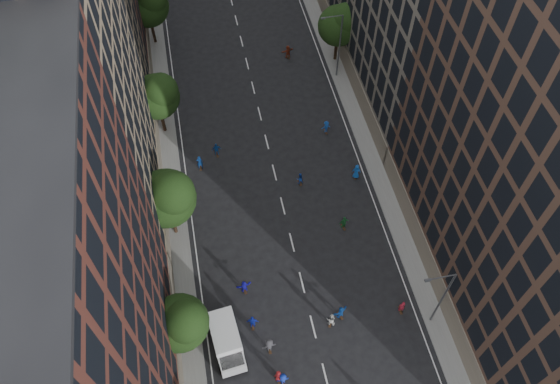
{
  "coord_description": "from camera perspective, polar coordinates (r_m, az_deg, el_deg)",
  "views": [
    {
      "loc": [
        -6.69,
        -4.32,
        47.13
      ],
      "look_at": [
        -0.21,
        27.39,
        2.0
      ],
      "focal_mm": 35.0,
      "sensor_mm": 36.0,
      "label": 1
    }
  ],
  "objects": [
    {
      "name": "tree_left_4",
      "position": [
        72.95,
        -13.6,
        18.61
      ],
      "size": [
        5.4,
        5.4,
        9.08
      ],
      "color": "black",
      "rests_on": "ground"
    },
    {
      "name": "sidewalk_left",
      "position": [
        70.19,
        -13.04,
        10.65
      ],
      "size": [
        4.0,
        105.0,
        0.15
      ],
      "primitive_type": "cube",
      "color": "slate",
      "rests_on": "ground"
    },
    {
      "name": "skater_16",
      "position": [
        60.87,
        -6.64,
        4.41
      ],
      "size": [
        1.03,
        0.45,
        1.74
      ],
      "primitive_type": "imported",
      "rotation": [
        0.0,
        0.0,
        3.16
      ],
      "color": "blue",
      "rests_on": "ground"
    },
    {
      "name": "ground",
      "position": [
        65.04,
        -2.06,
        7.87
      ],
      "size": [
        240.0,
        240.0,
        0.0
      ],
      "primitive_type": "plane",
      "color": "black",
      "rests_on": "ground"
    },
    {
      "name": "skater_11",
      "position": [
        51.57,
        -3.76,
        -9.84
      ],
      "size": [
        1.53,
        0.74,
        1.58
      ],
      "primitive_type": "imported",
      "rotation": [
        0.0,
        0.0,
        3.33
      ],
      "color": "#1C16B6",
      "rests_on": "ground"
    },
    {
      "name": "sidewalk_right",
      "position": [
        72.45,
        6.47,
        13.47
      ],
      "size": [
        4.0,
        105.0,
        0.15
      ],
      "primitive_type": "cube",
      "color": "slate",
      "rests_on": "ground"
    },
    {
      "name": "tree_left_1",
      "position": [
        45.58,
        -10.23,
        -13.27
      ],
      "size": [
        4.8,
        4.8,
        8.21
      ],
      "color": "black",
      "rests_on": "ground"
    },
    {
      "name": "skater_6",
      "position": [
        48.44,
        -0.14,
        -18.67
      ],
      "size": [
        0.79,
        0.52,
        1.59
      ],
      "primitive_type": "imported",
      "rotation": [
        0.0,
        0.0,
        3.12
      ],
      "color": "maroon",
      "rests_on": "ground"
    },
    {
      "name": "bldg_left_b",
      "position": [
        51.04,
        -23.65,
        13.31
      ],
      "size": [
        14.0,
        26.0,
        34.0
      ],
      "primitive_type": "cube",
      "color": "#8E795D",
      "rests_on": "ground"
    },
    {
      "name": "skater_5",
      "position": [
        50.66,
        6.35,
        -12.4
      ],
      "size": [
        1.59,
        1.04,
        1.64
      ],
      "primitive_type": "imported",
      "rotation": [
        0.0,
        0.0,
        3.54
      ],
      "color": "#1346A1",
      "rests_on": "ground"
    },
    {
      "name": "skater_15",
      "position": [
        63.0,
        4.84,
        6.77
      ],
      "size": [
        1.08,
        0.68,
        1.6
      ],
      "primitive_type": "imported",
      "rotation": [
        0.0,
        0.0,
        3.22
      ],
      "color": "#1443A5",
      "rests_on": "ground"
    },
    {
      "name": "bldg_left_a",
      "position": [
        37.66,
        -24.35,
        -13.09
      ],
      "size": [
        14.0,
        22.0,
        30.0
      ],
      "primitive_type": "cube",
      "color": "#542820",
      "rests_on": "ground"
    },
    {
      "name": "skater_8",
      "position": [
        50.26,
        5.33,
        -13.13
      ],
      "size": [
        1.03,
        0.92,
        1.74
      ],
      "primitive_type": "imported",
      "rotation": [
        0.0,
        0.0,
        2.77
      ],
      "color": "beige",
      "rests_on": "ground"
    },
    {
      "name": "tree_right_a",
      "position": [
        69.07,
        6.32,
        17.09
      ],
      "size": [
        5.0,
        5.0,
        8.39
      ],
      "color": "black",
      "rests_on": "ground"
    },
    {
      "name": "skater_10",
      "position": [
        55.16,
        6.7,
        -3.2
      ],
      "size": [
        1.09,
        0.6,
        1.76
      ],
      "primitive_type": "imported",
      "rotation": [
        0.0,
        0.0,
        3.31
      ],
      "color": "#1F6A32",
      "rests_on": "ground"
    },
    {
      "name": "skater_12",
      "position": [
        59.0,
        7.99,
        2.12
      ],
      "size": [
        1.08,
        0.89,
        1.9
      ],
      "primitive_type": "imported",
      "rotation": [
        0.0,
        0.0,
        2.78
      ],
      "color": "#154EAE",
      "rests_on": "ground"
    },
    {
      "name": "streetlamp_near",
      "position": [
        48.14,
        16.5,
        -10.4
      ],
      "size": [
        2.64,
        0.22,
        9.06
      ],
      "color": "#595B60",
      "rests_on": "ground"
    },
    {
      "name": "skater_14",
      "position": [
        58.14,
        2.08,
        1.39
      ],
      "size": [
        0.82,
        0.69,
        1.49
      ],
      "primitive_type": "imported",
      "rotation": [
        0.0,
        0.0,
        3.33
      ],
      "color": "#1640B3",
      "rests_on": "ground"
    },
    {
      "name": "skater_13",
      "position": [
        59.85,
        -8.38,
        3.06
      ],
      "size": [
        0.74,
        0.54,
        1.89
      ],
      "primitive_type": "imported",
      "rotation": [
        0.0,
        0.0,
        3.01
      ],
      "color": "#12409A",
      "rests_on": "ground"
    },
    {
      "name": "skater_9",
      "position": [
        49.1,
        -1.15,
        -15.77
      ],
      "size": [
        1.31,
        0.84,
        1.93
      ],
      "primitive_type": "imported",
      "rotation": [
        0.0,
        0.0,
        3.25
      ],
      "color": "#3A3A3E",
      "rests_on": "ground"
    },
    {
      "name": "tree_left_2",
      "position": [
        50.89,
        -11.62,
        -0.51
      ],
      "size": [
        5.6,
        5.6,
        9.45
      ],
      "color": "black",
      "rests_on": "ground"
    },
    {
      "name": "cargo_van",
      "position": [
        48.94,
        -5.6,
        -15.22
      ],
      "size": [
        2.92,
        5.38,
        2.76
      ],
      "rotation": [
        0.0,
        0.0,
        0.1
      ],
      "color": "silver",
      "rests_on": "ground"
    },
    {
      "name": "skater_7",
      "position": [
        51.78,
        12.62,
        -11.62
      ],
      "size": [
        0.63,
        0.44,
        1.67
      ],
      "primitive_type": "imported",
      "rotation": [
        0.0,
        0.0,
        3.08
      ],
      "color": "#A61B2E",
      "rests_on": "ground"
    },
    {
      "name": "skater_4",
      "position": [
        49.96,
        -2.87,
        -13.43
      ],
      "size": [
        1.16,
        0.67,
        1.85
      ],
      "primitive_type": "imported",
      "rotation": [
        0.0,
        0.0,
        2.93
      ],
      "color": "#1425AA",
      "rests_on": "ground"
    },
    {
      "name": "skater_3",
      "position": [
        48.36,
        0.32,
        -18.99
      ],
      "size": [
        1.07,
        0.65,
        1.6
      ],
      "primitive_type": "imported",
      "rotation": [
        0.0,
        0.0,
        3.2
      ],
      "color": "#152FB2",
      "rests_on": "ground"
    },
    {
      "name": "tree_left_3",
      "position": [
        60.63,
        -12.64,
        9.87
      ],
      "size": [
        5.0,
        5.0,
        8.58
      ],
      "color": "black",
      "rests_on": "ground"
    },
    {
      "name": "streetlamp_far",
      "position": [
        66.96,
        6.08,
        15.23
      ],
      "size": [
        2.64,
        0.22,
        9.06
      ],
      "color": "#595B60",
      "rests_on": "ground"
    },
    {
      "name": "skater_17",
      "position": [
        72.07,
        0.83,
        14.42
      ],
      "size": [
        1.7,
        0.93,
        1.75
      ],
      "primitive_type": "imported",
      "rotation": [
        0.0,
        0.0,
        3.41
      ],
      "color": "maroon",
      "rests_on": "ground"
    }
  ]
}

